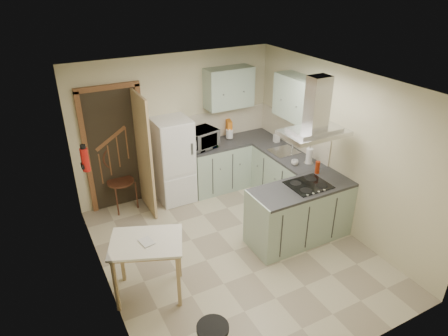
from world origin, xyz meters
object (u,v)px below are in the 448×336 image
fridge (174,161)px  bentwood_chair (120,182)px  extractor_hood (314,133)px  drop_leaf_table (149,267)px  peninsula (300,213)px  microwave (199,139)px

fridge → bentwood_chair: 0.96m
extractor_hood → drop_leaf_table: 2.80m
peninsula → extractor_hood: bearing=0.0°
fridge → microwave: 0.58m
drop_leaf_table → peninsula: bearing=23.3°
bentwood_chair → microwave: 1.52m
bentwood_chair → extractor_hood: bearing=-54.6°
peninsula → microwave: microwave is taller
fridge → drop_leaf_table: 2.35m
microwave → peninsula: bearing=-81.9°
fridge → peninsula: fridge is taller
peninsula → microwave: 2.17m
fridge → microwave: bearing=-4.1°
fridge → drop_leaf_table: fridge is taller
fridge → extractor_hood: extractor_hood is taller
extractor_hood → fridge: bearing=123.8°
fridge → microwave: fridge is taller
fridge → extractor_hood: (1.32, -1.98, 0.97)m
drop_leaf_table → fridge: bearing=82.7°
peninsula → drop_leaf_table: bearing=-179.0°
extractor_hood → bentwood_chair: 3.32m
microwave → fridge: bearing=163.1°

